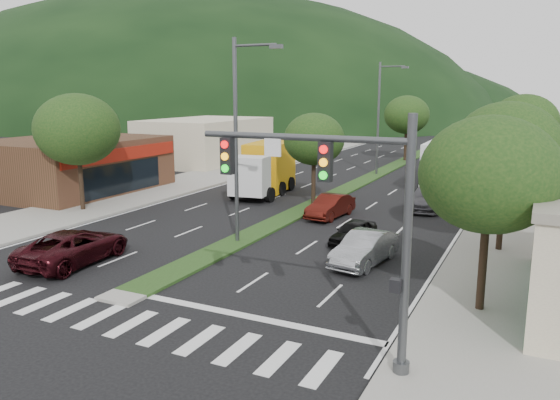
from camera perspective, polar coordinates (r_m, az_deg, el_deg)
The scene contains 29 objects.
ground at distance 21.54m, azimuth -15.41°, elevation -9.54°, with size 160.00×160.00×0.00m, color black.
sidewalk_right at distance 40.67m, azimuth 23.96°, elevation -0.20°, with size 5.00×90.00×0.15m, color gray.
sidewalk_left at distance 48.55m, azimuth -7.61°, elevation 2.42°, with size 6.00×90.00×0.15m, color gray.
median at distance 45.67m, azimuth 8.29°, elevation 1.81°, with size 1.60×56.00×0.12m, color #1C3613.
crosswalk at distance 20.20m, azimuth -19.20°, elevation -11.19°, with size 19.00×2.20×0.01m, color silver.
traffic_signal at distance 14.46m, azimuth 7.18°, elevation -0.26°, with size 6.12×0.40×7.00m.
shop_left at distance 44.19m, azimuth -20.85°, elevation 3.43°, with size 10.15×12.00×4.00m.
bldg_left_far at distance 59.02m, azimuth -7.73°, elevation 6.16°, with size 9.00×14.00×4.60m, color beige.
hill_far at distance 156.28m, azimuth -11.03°, elevation 8.38°, with size 176.00×132.00×82.00m, color black.
tree_r_a at distance 19.22m, azimuth 21.05°, elevation 2.48°, with size 4.60×4.60×6.63m.
tree_r_b at distance 27.13m, azimuth 22.62°, elevation 5.20°, with size 4.80×4.80×6.94m.
tree_r_c at distance 35.11m, azimuth 23.42°, elevation 5.87°, with size 4.40×4.40×6.48m.
tree_r_d at distance 45.05m, azimuth 24.11°, elevation 7.38°, with size 5.00×5.00×7.17m.
tree_r_e at distance 55.05m, azimuth 24.49°, elevation 7.60°, with size 4.60×4.60×6.71m.
tree_med_near at distance 35.77m, azimuth 3.57°, elevation 6.35°, with size 4.00×4.00×6.02m.
tree_med_far at distance 60.55m, azimuth 13.10°, elevation 8.67°, with size 4.80×4.80×6.94m.
tree_l_a at distance 36.15m, azimuth -20.42°, elevation 6.92°, with size 5.20×5.20×7.25m.
streetlight_near at distance 26.63m, azimuth -4.27°, elevation 7.12°, with size 2.60×0.25×10.00m.
streetlight_mid at distance 49.82m, azimuth 10.48°, elevation 8.92°, with size 2.60×0.25×10.00m.
sedan_silver at distance 24.38m, azimuth 8.84°, elevation -5.02°, with size 1.52×4.35×1.43m, color #919397.
suv_maroon at distance 25.93m, azimuth -20.71°, elevation -4.56°, with size 2.50×5.43×1.51m, color black.
car_queue_a at distance 27.46m, azimuth 7.68°, elevation -3.38°, with size 1.41×3.50×1.19m, color black.
car_queue_b at distance 36.52m, azimuth 15.11°, elevation 0.21°, with size 2.03×4.98×1.45m, color #4B4B50.
car_queue_c at distance 33.04m, azimuth 5.28°, elevation -0.65°, with size 1.46×4.17×1.38m, color #46110B.
car_queue_d at distance 43.64m, azimuth 18.94°, elevation 1.78°, with size 2.47×5.35×1.49m, color black.
car_queue_e at distance 49.28m, azimuth 16.32°, elevation 2.95°, with size 1.70×4.24×1.44m, color #434247.
car_queue_f at distance 55.12m, azimuth 20.35°, elevation 3.52°, with size 1.95×4.80×1.39m, color black.
box_truck at distance 40.33m, azimuth -1.52°, elevation 3.13°, with size 3.76×7.86×3.73m.
motorhome at distance 45.29m, azimuth 17.17°, elevation 3.81°, with size 3.26×9.77×3.72m.
Camera 1 is at (13.54, -14.97, 7.53)m, focal length 35.00 mm.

